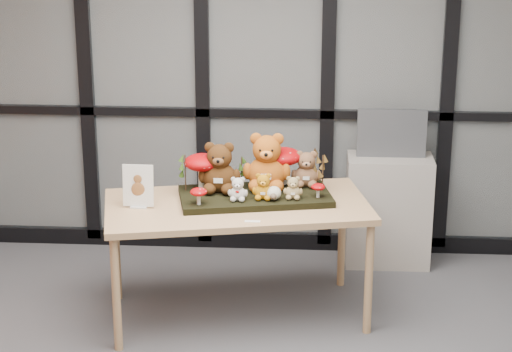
# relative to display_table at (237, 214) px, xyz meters

# --- Properties ---
(room_shell) EXTENTS (5.00, 5.00, 5.00)m
(room_shell) POSITION_rel_display_table_xyz_m (0.11, -1.33, 0.99)
(room_shell) COLOR #B2AFA8
(room_shell) RESTS_ON floor
(glass_partition) EXTENTS (4.90, 0.06, 2.78)m
(glass_partition) POSITION_rel_display_table_xyz_m (0.11, 1.14, 0.72)
(glass_partition) COLOR #2D383F
(glass_partition) RESTS_ON floor
(display_table) EXTENTS (1.75, 1.12, 0.76)m
(display_table) POSITION_rel_display_table_xyz_m (0.00, 0.00, 0.00)
(display_table) COLOR tan
(display_table) RESTS_ON floor
(diorama_tray) EXTENTS (1.01, 0.65, 0.04)m
(diorama_tray) POSITION_rel_display_table_xyz_m (0.11, 0.08, 0.09)
(diorama_tray) COLOR black
(diorama_tray) RESTS_ON display_table
(bear_pooh_yellow) EXTENTS (0.35, 0.33, 0.40)m
(bear_pooh_yellow) POSITION_rel_display_table_xyz_m (0.17, 0.19, 0.30)
(bear_pooh_yellow) COLOR #AF5314
(bear_pooh_yellow) RESTS_ON diorama_tray
(bear_brown_medium) EXTENTS (0.31, 0.29, 0.35)m
(bear_brown_medium) POSITION_rel_display_table_xyz_m (-0.12, 0.12, 0.28)
(bear_brown_medium) COLOR #3E220C
(bear_brown_medium) RESTS_ON diorama_tray
(bear_tan_back) EXTENTS (0.23, 0.21, 0.25)m
(bear_tan_back) POSITION_rel_display_table_xyz_m (0.42, 0.26, 0.23)
(bear_tan_back) COLOR brown
(bear_tan_back) RESTS_ON diorama_tray
(bear_small_yellow) EXTENTS (0.16, 0.15, 0.18)m
(bear_small_yellow) POSITION_rel_display_table_xyz_m (0.16, -0.01, 0.20)
(bear_small_yellow) COLOR #B7720E
(bear_small_yellow) RESTS_ON diorama_tray
(bear_white_bow) EXTENTS (0.14, 0.14, 0.16)m
(bear_white_bow) POSITION_rel_display_table_xyz_m (0.01, -0.04, 0.19)
(bear_white_bow) COLOR silver
(bear_white_bow) RESTS_ON diorama_tray
(bear_beige_small) EXTENTS (0.14, 0.13, 0.16)m
(bear_beige_small) POSITION_rel_display_table_xyz_m (0.34, 0.01, 0.18)
(bear_beige_small) COLOR #9E8654
(bear_beige_small) RESTS_ON diorama_tray
(plush_cream_hedgehog) EXTENTS (0.08, 0.08, 0.09)m
(plush_cream_hedgehog) POSITION_rel_display_table_xyz_m (0.23, -0.02, 0.15)
(plush_cream_hedgehog) COLOR beige
(plush_cream_hedgehog) RESTS_ON diorama_tray
(mushroom_back_left) EXTENTS (0.23, 0.23, 0.25)m
(mushroom_back_left) POSITION_rel_display_table_xyz_m (-0.23, 0.15, 0.23)
(mushroom_back_left) COLOR #9C0508
(mushroom_back_left) RESTS_ON diorama_tray
(mushroom_back_right) EXTENTS (0.24, 0.24, 0.26)m
(mushroom_back_right) POSITION_rel_display_table_xyz_m (0.27, 0.28, 0.24)
(mushroom_back_right) COLOR #9C0508
(mushroom_back_right) RESTS_ON diorama_tray
(mushroom_front_left) EXTENTS (0.10, 0.10, 0.11)m
(mushroom_front_left) POSITION_rel_display_table_xyz_m (-0.22, -0.14, 0.16)
(mushroom_front_left) COLOR #9C0508
(mushroom_front_left) RESTS_ON diorama_tray
(mushroom_front_right) EXTENTS (0.09, 0.09, 0.10)m
(mushroom_front_right) POSITION_rel_display_table_xyz_m (0.50, 0.04, 0.15)
(mushroom_front_right) COLOR #9C0508
(mushroom_front_right) RESTS_ON diorama_tray
(sprig_green_far_left) EXTENTS (0.05, 0.05, 0.23)m
(sprig_green_far_left) POSITION_rel_display_table_xyz_m (-0.33, 0.12, 0.22)
(sprig_green_far_left) COLOR #1E3A0D
(sprig_green_far_left) RESTS_ON diorama_tray
(sprig_green_mid_left) EXTENTS (0.05, 0.05, 0.27)m
(sprig_green_mid_left) POSITION_rel_display_table_xyz_m (-0.17, 0.20, 0.24)
(sprig_green_mid_left) COLOR #1E3A0D
(sprig_green_mid_left) RESTS_ON diorama_tray
(sprig_dry_far_right) EXTENTS (0.05, 0.05, 0.25)m
(sprig_dry_far_right) POSITION_rel_display_table_xyz_m (0.47, 0.27, 0.23)
(sprig_dry_far_right) COLOR brown
(sprig_dry_far_right) RESTS_ON diorama_tray
(sprig_dry_mid_right) EXTENTS (0.05, 0.05, 0.24)m
(sprig_dry_mid_right) POSITION_rel_display_table_xyz_m (0.53, 0.15, 0.22)
(sprig_dry_mid_right) COLOR brown
(sprig_dry_mid_right) RESTS_ON diorama_tray
(sprig_green_centre) EXTENTS (0.05, 0.05, 0.18)m
(sprig_green_centre) POSITION_rel_display_table_xyz_m (0.01, 0.25, 0.20)
(sprig_green_centre) COLOR #1E3A0D
(sprig_green_centre) RESTS_ON diorama_tray
(sign_holder) EXTENTS (0.19, 0.06, 0.27)m
(sign_holder) POSITION_rel_display_table_xyz_m (-0.59, -0.11, 0.19)
(sign_holder) COLOR silver
(sign_holder) RESTS_ON display_table
(label_card) EXTENTS (0.09, 0.03, 0.00)m
(label_card) POSITION_rel_display_table_xyz_m (0.12, -0.31, 0.07)
(label_card) COLOR white
(label_card) RESTS_ON display_table
(cabinet) EXTENTS (0.60, 0.35, 0.80)m
(cabinet) POSITION_rel_display_table_xyz_m (1.01, 0.93, -0.29)
(cabinet) COLOR #9B938B
(cabinet) RESTS_ON floor
(monitor) EXTENTS (0.48, 0.05, 0.34)m
(monitor) POSITION_rel_display_table_xyz_m (1.01, 0.95, 0.28)
(monitor) COLOR #4A4C51
(monitor) RESTS_ON cabinet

